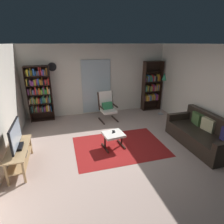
% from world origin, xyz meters
% --- Properties ---
extents(ground_plane, '(7.02, 7.02, 0.00)m').
position_xyz_m(ground_plane, '(0.00, 0.00, 0.00)').
color(ground_plane, '#BCA195').
extents(wall_back, '(5.60, 0.06, 2.60)m').
position_xyz_m(wall_back, '(0.00, 2.90, 1.30)').
color(wall_back, silver).
rests_on(wall_back, ground).
extents(wall_right, '(0.06, 6.00, 2.60)m').
position_xyz_m(wall_right, '(2.70, 0.00, 1.30)').
color(wall_right, silver).
rests_on(wall_right, ground).
extents(glass_door_panel, '(1.10, 0.01, 2.00)m').
position_xyz_m(glass_door_panel, '(-0.04, 2.83, 1.05)').
color(glass_door_panel, silver).
extents(area_rug, '(2.38, 1.67, 0.01)m').
position_xyz_m(area_rug, '(0.03, 0.15, 0.00)').
color(area_rug, maroon).
rests_on(area_rug, ground).
extents(tv_stand, '(0.41, 1.17, 0.51)m').
position_xyz_m(tv_stand, '(-2.36, -0.08, 0.34)').
color(tv_stand, tan).
rests_on(tv_stand, ground).
extents(television, '(0.20, 0.89, 0.57)m').
position_xyz_m(television, '(-2.36, -0.10, 0.78)').
color(television, black).
rests_on(television, tv_stand).
extents(bookshelf_near_tv, '(0.80, 0.30, 1.92)m').
position_xyz_m(bookshelf_near_tv, '(-2.07, 2.67, 1.03)').
color(bookshelf_near_tv, black).
rests_on(bookshelf_near_tv, ground).
extents(bookshelf_near_sofa, '(0.76, 0.30, 1.96)m').
position_xyz_m(bookshelf_near_sofa, '(2.19, 2.66, 0.94)').
color(bookshelf_near_sofa, black).
rests_on(bookshelf_near_sofa, ground).
extents(leather_sofa, '(0.89, 1.95, 0.83)m').
position_xyz_m(leather_sofa, '(2.22, -0.36, 0.30)').
color(leather_sofa, '#2B221B').
rests_on(leather_sofa, ground).
extents(lounge_armchair, '(0.63, 0.71, 1.02)m').
position_xyz_m(lounge_armchair, '(0.18, 2.06, 0.53)').
color(lounge_armchair, black).
rests_on(lounge_armchair, ground).
extents(ottoman, '(0.57, 0.54, 0.41)m').
position_xyz_m(ottoman, '(-0.14, 0.17, 0.34)').
color(ottoman, white).
rests_on(ottoman, ground).
extents(tv_remote, '(0.11, 0.14, 0.02)m').
position_xyz_m(tv_remote, '(-0.12, 0.24, 0.42)').
color(tv_remote, black).
rests_on(tv_remote, ottoman).
extents(cell_phone, '(0.09, 0.15, 0.01)m').
position_xyz_m(cell_phone, '(-0.11, 0.26, 0.41)').
color(cell_phone, black).
rests_on(cell_phone, ottoman).
extents(floor_lamp_by_shelf, '(0.22, 0.22, 1.61)m').
position_xyz_m(floor_lamp_by_shelf, '(2.34, 2.01, 1.27)').
color(floor_lamp_by_shelf, '#A5A5AD').
rests_on(floor_lamp_by_shelf, ground).
extents(wall_clock, '(0.29, 0.03, 0.29)m').
position_xyz_m(wall_clock, '(-1.57, 2.82, 1.85)').
color(wall_clock, silver).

